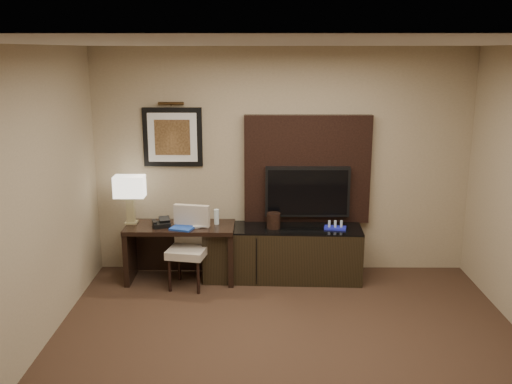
{
  "coord_description": "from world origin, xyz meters",
  "views": [
    {
      "loc": [
        -0.27,
        -4.22,
        2.65
      ],
      "look_at": [
        -0.31,
        1.8,
        1.15
      ],
      "focal_mm": 40.0,
      "sensor_mm": 36.0,
      "label": 1
    }
  ],
  "objects_px": {
    "desk": "(181,253)",
    "desk_chair": "(188,251)",
    "desk_phone": "(161,223)",
    "water_bottle": "(216,217)",
    "tv": "(307,192)",
    "credenza": "(283,253)",
    "ice_bucket": "(273,221)",
    "table_lamp": "(130,200)",
    "minibar_tray": "(335,225)"
  },
  "relations": [
    {
      "from": "tv",
      "to": "water_bottle",
      "type": "bearing_deg",
      "value": -170.13
    },
    {
      "from": "desk",
      "to": "desk_chair",
      "type": "xyz_separation_m",
      "value": [
        0.11,
        -0.21,
        0.1
      ]
    },
    {
      "from": "ice_bucket",
      "to": "table_lamp",
      "type": "bearing_deg",
      "value": 178.29
    },
    {
      "from": "credenza",
      "to": "tv",
      "type": "bearing_deg",
      "value": 35.09
    },
    {
      "from": "table_lamp",
      "to": "ice_bucket",
      "type": "xyz_separation_m",
      "value": [
        1.67,
        -0.05,
        -0.23
      ]
    },
    {
      "from": "tv",
      "to": "desk_phone",
      "type": "xyz_separation_m",
      "value": [
        -1.7,
        -0.29,
        -0.3
      ]
    },
    {
      "from": "desk_chair",
      "to": "minibar_tray",
      "type": "height_order",
      "value": "desk_chair"
    },
    {
      "from": "credenza",
      "to": "tv",
      "type": "distance_m",
      "value": 0.79
    },
    {
      "from": "credenza",
      "to": "desk_chair",
      "type": "xyz_separation_m",
      "value": [
        -1.09,
        -0.26,
        0.12
      ]
    },
    {
      "from": "desk",
      "to": "ice_bucket",
      "type": "height_order",
      "value": "ice_bucket"
    },
    {
      "from": "tv",
      "to": "desk_chair",
      "type": "height_order",
      "value": "tv"
    },
    {
      "from": "desk",
      "to": "desk_phone",
      "type": "xyz_separation_m",
      "value": [
        -0.21,
        -0.05,
        0.38
      ]
    },
    {
      "from": "water_bottle",
      "to": "desk_chair",
      "type": "bearing_deg",
      "value": -140.13
    },
    {
      "from": "tv",
      "to": "table_lamp",
      "type": "distance_m",
      "value": 2.08
    },
    {
      "from": "desk_chair",
      "to": "minibar_tray",
      "type": "distance_m",
      "value": 1.73
    },
    {
      "from": "tv",
      "to": "desk_chair",
      "type": "xyz_separation_m",
      "value": [
        -1.38,
        -0.45,
        -0.58
      ]
    },
    {
      "from": "water_bottle",
      "to": "minibar_tray",
      "type": "distance_m",
      "value": 1.39
    },
    {
      "from": "ice_bucket",
      "to": "desk_chair",
      "type": "bearing_deg",
      "value": -166.14
    },
    {
      "from": "table_lamp",
      "to": "desk_phone",
      "type": "relative_size",
      "value": 2.88
    },
    {
      "from": "tv",
      "to": "desk_chair",
      "type": "relative_size",
      "value": 1.15
    },
    {
      "from": "desk",
      "to": "water_bottle",
      "type": "relative_size",
      "value": 7.11
    },
    {
      "from": "tv",
      "to": "minibar_tray",
      "type": "height_order",
      "value": "tv"
    },
    {
      "from": "credenza",
      "to": "table_lamp",
      "type": "bearing_deg",
      "value": -178.78
    },
    {
      "from": "table_lamp",
      "to": "desk_phone",
      "type": "bearing_deg",
      "value": -19.29
    },
    {
      "from": "desk_chair",
      "to": "water_bottle",
      "type": "bearing_deg",
      "value": 50.67
    },
    {
      "from": "desk_phone",
      "to": "minibar_tray",
      "type": "relative_size",
      "value": 0.77
    },
    {
      "from": "desk_phone",
      "to": "ice_bucket",
      "type": "height_order",
      "value": "ice_bucket"
    },
    {
      "from": "table_lamp",
      "to": "water_bottle",
      "type": "height_order",
      "value": "table_lamp"
    },
    {
      "from": "desk",
      "to": "tv",
      "type": "relative_size",
      "value": 1.26
    },
    {
      "from": "desk",
      "to": "desk_phone",
      "type": "relative_size",
      "value": 6.55
    },
    {
      "from": "desk",
      "to": "desk_chair",
      "type": "height_order",
      "value": "desk_chair"
    },
    {
      "from": "tv",
      "to": "desk_phone",
      "type": "distance_m",
      "value": 1.75
    },
    {
      "from": "minibar_tray",
      "to": "desk_chair",
      "type": "bearing_deg",
      "value": -172.75
    },
    {
      "from": "tv",
      "to": "table_lamp",
      "type": "height_order",
      "value": "tv"
    },
    {
      "from": "minibar_tray",
      "to": "table_lamp",
      "type": "bearing_deg",
      "value": 178.19
    },
    {
      "from": "minibar_tray",
      "to": "desk_phone",
      "type": "bearing_deg",
      "value": -178.4
    },
    {
      "from": "credenza",
      "to": "desk",
      "type": "bearing_deg",
      "value": -175.3
    },
    {
      "from": "desk",
      "to": "credenza",
      "type": "distance_m",
      "value": 1.2
    },
    {
      "from": "water_bottle",
      "to": "minibar_tray",
      "type": "xyz_separation_m",
      "value": [
        1.38,
        -0.05,
        -0.08
      ]
    },
    {
      "from": "desk_chair",
      "to": "water_bottle",
      "type": "relative_size",
      "value": 4.93
    },
    {
      "from": "table_lamp",
      "to": "water_bottle",
      "type": "bearing_deg",
      "value": -1.71
    },
    {
      "from": "tv",
      "to": "water_bottle",
      "type": "distance_m",
      "value": 1.12
    },
    {
      "from": "desk",
      "to": "table_lamp",
      "type": "relative_size",
      "value": 2.27
    },
    {
      "from": "ice_bucket",
      "to": "credenza",
      "type": "bearing_deg",
      "value": 8.41
    },
    {
      "from": "credenza",
      "to": "ice_bucket",
      "type": "bearing_deg",
      "value": -169.28
    },
    {
      "from": "desk_chair",
      "to": "table_lamp",
      "type": "relative_size",
      "value": 1.57
    },
    {
      "from": "desk_phone",
      "to": "water_bottle",
      "type": "distance_m",
      "value": 0.64
    },
    {
      "from": "credenza",
      "to": "ice_bucket",
      "type": "height_order",
      "value": "ice_bucket"
    },
    {
      "from": "desk_phone",
      "to": "water_bottle",
      "type": "height_order",
      "value": "water_bottle"
    },
    {
      "from": "water_bottle",
      "to": "tv",
      "type": "bearing_deg",
      "value": 9.87
    }
  ]
}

